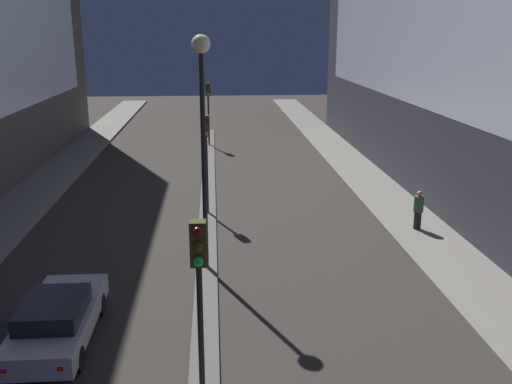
% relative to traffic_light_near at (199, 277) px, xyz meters
% --- Properties ---
extents(median_strip, '(0.72, 39.06, 0.10)m').
position_rel_traffic_light_near_xyz_m(median_strip, '(0.00, 16.30, -3.22)').
color(median_strip, '#56544F').
rests_on(median_strip, ground).
extents(traffic_light_near, '(0.32, 0.42, 4.30)m').
position_rel_traffic_light_near_xyz_m(traffic_light_near, '(0.00, 0.00, 0.00)').
color(traffic_light_near, black).
rests_on(traffic_light_near, median_strip).
extents(traffic_light_mid, '(0.32, 0.42, 4.30)m').
position_rel_traffic_light_near_xyz_m(traffic_light_mid, '(0.00, 13.91, 0.00)').
color(traffic_light_mid, black).
rests_on(traffic_light_mid, median_strip).
extents(traffic_light_far, '(0.32, 0.42, 4.30)m').
position_rel_traffic_light_near_xyz_m(traffic_light_far, '(0.00, 29.47, 0.00)').
color(traffic_light_far, black).
rests_on(traffic_light_far, median_strip).
extents(street_lamp, '(0.59, 0.59, 7.66)m').
position_rel_traffic_light_near_xyz_m(street_lamp, '(0.00, 7.91, 2.41)').
color(street_lamp, black).
rests_on(street_lamp, median_strip).
extents(car_left_lane, '(1.76, 4.59, 1.34)m').
position_rel_traffic_light_near_xyz_m(car_left_lane, '(-3.78, 3.38, -2.57)').
color(car_left_lane, '#B2B2B7').
rests_on(car_left_lane, ground).
extents(pedestrian_on_right_sidewalk, '(0.39, 0.39, 1.57)m').
position_rel_traffic_light_near_xyz_m(pedestrian_on_right_sidewalk, '(8.43, 10.94, -2.28)').
color(pedestrian_on_right_sidewalk, black).
rests_on(pedestrian_on_right_sidewalk, sidewalk_right).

